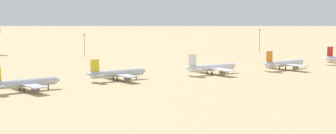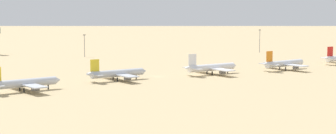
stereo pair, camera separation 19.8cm
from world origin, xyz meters
name	(u,v)px [view 2 (the right image)]	position (x,y,z in m)	size (l,w,h in m)	color
ground	(158,76)	(0.00, 0.00, 0.00)	(4000.00, 4000.00, 0.00)	tan
ridge_center	(66,6)	(421.45, 1149.92, 35.04)	(295.55, 244.43, 70.08)	gray
parked_jet_yellow_1	(24,83)	(-75.11, -13.87, 3.71)	(34.29, 28.98, 11.32)	silver
parked_jet_yellow_2	(117,73)	(-25.77, -3.83, 3.65)	(33.66, 28.26, 11.13)	silver
parked_jet_white_3	(211,67)	(27.59, -8.61, 3.79)	(35.00, 29.37, 11.58)	white
parked_jet_orange_4	(284,64)	(74.87, -13.89, 3.74)	(34.55, 29.20, 11.41)	silver
light_pole_west	(84,44)	(13.51, 121.94, 9.16)	(1.80, 0.50, 15.90)	#59595E
light_pole_mid	(260,40)	(142.86, 83.01, 10.15)	(1.80, 0.50, 17.82)	#59595E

